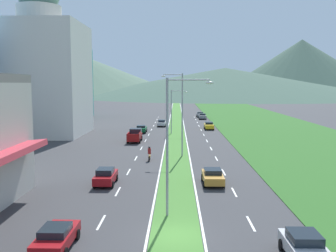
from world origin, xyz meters
name	(u,v)px	position (x,y,z in m)	size (l,w,h in m)	color
ground_plane	(176,236)	(0.00, 0.00, 0.00)	(600.00, 600.00, 0.00)	#38383A
grass_median	(176,126)	(0.00, 60.00, 0.03)	(3.20, 240.00, 0.06)	#477F33
grass_verge_right	(270,127)	(20.60, 60.00, 0.03)	(24.00, 240.00, 0.06)	#2D6023
lane_dash_left_3	(101,222)	(-5.10, 2.24, 0.01)	(0.16, 2.80, 0.01)	silver
lane_dash_left_4	(118,191)	(-5.10, 9.66, 0.01)	(0.16, 2.80, 0.01)	silver
lane_dash_left_5	(129,172)	(-5.10, 17.07, 0.01)	(0.16, 2.80, 0.01)	silver
lane_dash_left_6	(136,158)	(-5.10, 24.49, 0.01)	(0.16, 2.80, 0.01)	silver
lane_dash_left_7	(141,148)	(-5.10, 31.90, 0.01)	(0.16, 2.80, 0.01)	silver
lane_dash_left_8	(146,141)	(-5.10, 39.31, 0.01)	(0.16, 2.80, 0.01)	silver
lane_dash_left_9	(149,135)	(-5.10, 46.73, 0.01)	(0.16, 2.80, 0.01)	silver
lane_dash_left_10	(151,130)	(-5.10, 54.14, 0.01)	(0.16, 2.80, 0.01)	silver
lane_dash_left_11	(154,126)	(-5.10, 61.56, 0.01)	(0.16, 2.80, 0.01)	silver
lane_dash_left_12	(155,122)	(-5.10, 68.97, 0.01)	(0.16, 2.80, 0.01)	silver
lane_dash_left_13	(157,119)	(-5.10, 76.39, 0.01)	(0.16, 2.80, 0.01)	silver
lane_dash_left_14	(158,117)	(-5.10, 83.80, 0.01)	(0.16, 2.80, 0.01)	silver
lane_dash_right_3	(251,224)	(5.10, 2.24, 0.01)	(0.16, 2.80, 0.01)	silver
lane_dash_right_4	(234,192)	(5.10, 9.66, 0.01)	(0.16, 2.80, 0.01)	silver
lane_dash_right_5	(224,172)	(5.10, 17.07, 0.01)	(0.16, 2.80, 0.01)	silver
lane_dash_right_6	(216,159)	(5.10, 24.49, 0.01)	(0.16, 2.80, 0.01)	silver
lane_dash_right_7	(211,149)	(5.10, 31.90, 0.01)	(0.16, 2.80, 0.01)	silver
lane_dash_right_8	(207,141)	(5.10, 39.31, 0.01)	(0.16, 2.80, 0.01)	silver
lane_dash_right_9	(204,135)	(5.10, 46.73, 0.01)	(0.16, 2.80, 0.01)	silver
lane_dash_right_10	(201,130)	(5.10, 54.14, 0.01)	(0.16, 2.80, 0.01)	silver
lane_dash_right_11	(199,126)	(5.10, 61.56, 0.01)	(0.16, 2.80, 0.01)	silver
lane_dash_right_12	(197,122)	(5.10, 68.97, 0.01)	(0.16, 2.80, 0.01)	silver
lane_dash_right_13	(196,120)	(5.10, 76.39, 0.01)	(0.16, 2.80, 0.01)	silver
lane_dash_right_14	(194,117)	(5.10, 83.80, 0.01)	(0.16, 2.80, 0.01)	silver
edge_line_median_left	(168,127)	(-1.75, 60.00, 0.01)	(0.16, 240.00, 0.01)	silver
edge_line_median_right	(184,127)	(1.75, 60.00, 0.01)	(0.16, 240.00, 0.01)	silver
domed_building	(41,71)	(-24.75, 46.62, 11.77)	(15.42, 15.42, 29.35)	silver
midrise_colored	(66,83)	(-30.89, 82.55, 9.61)	(12.64, 12.64, 19.21)	teal
hill_far_left	(70,73)	(-87.94, 290.07, 18.09)	(188.44, 188.44, 36.18)	#516B56
hill_far_center	(225,82)	(37.38, 271.33, 10.70)	(239.11, 239.11, 21.39)	#3D5647
hill_far_right	(301,67)	(100.87, 288.11, 22.35)	(136.81, 136.81, 44.70)	#3D5647
street_lamp_near	(172,138)	(-0.26, 3.55, 5.67)	(3.27, 0.49, 9.85)	#99999E
street_lamp_mid	(180,110)	(0.52, 25.88, 6.07)	(2.79, 0.31, 10.73)	#99999E
street_lamp_far	(173,108)	(-0.56, 48.14, 4.82)	(3.14, 0.38, 8.24)	#99999E
car_0	(202,116)	(6.97, 77.84, 0.77)	(1.95, 4.23, 1.48)	slate
car_1	(305,247)	(6.93, -3.04, 0.76)	(1.99, 4.02, 1.48)	#B2B2B7
car_2	(106,176)	(-6.61, 11.97, 0.79)	(1.87, 4.04, 1.56)	maroon
car_3	(162,123)	(-3.22, 60.62, 0.74)	(1.89, 4.21, 1.45)	#B2B2B7
car_4	(141,129)	(-6.75, 49.70, 0.75)	(2.01, 4.41, 1.42)	#0C5128
car_5	(209,126)	(6.78, 55.38, 0.78)	(1.90, 4.54, 1.50)	yellow
car_6	(213,176)	(3.47, 12.36, 0.74)	(1.98, 4.08, 1.42)	#C6842D
car_7	(56,237)	(-6.83, -1.94, 0.72)	(1.92, 4.15, 1.37)	maroon
car_8	(200,114)	(6.74, 84.15, 0.74)	(2.02, 4.40, 1.40)	slate
pickup_truck_0	(135,136)	(-6.75, 38.40, 0.98)	(2.18, 5.40, 2.00)	maroon
motorcycle_rider	(149,155)	(-3.28, 23.12, 0.75)	(0.36, 2.00, 1.80)	black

